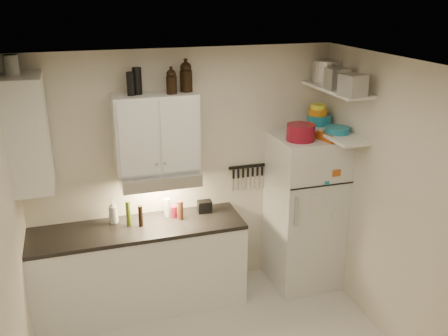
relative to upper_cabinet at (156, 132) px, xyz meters
name	(u,v)px	position (x,y,z in m)	size (l,w,h in m)	color
ceiling	(229,69)	(0.30, -1.33, 0.78)	(3.20, 3.00, 0.02)	silver
back_wall	(184,174)	(0.30, 0.18, -0.53)	(3.20, 0.02, 2.60)	beige
left_wall	(5,272)	(-1.31, -1.33, -0.53)	(0.02, 3.00, 2.60)	beige
right_wall	(405,212)	(1.91, -1.33, -0.53)	(0.02, 3.00, 2.60)	beige
base_cabinet	(140,269)	(-0.25, -0.14, -1.39)	(2.10, 0.60, 0.88)	white
countertop	(138,228)	(-0.25, -0.14, -0.93)	(2.10, 0.62, 0.04)	black
upper_cabinet	(156,132)	(0.00, 0.00, 0.00)	(0.80, 0.33, 0.75)	white
side_cabinet	(28,133)	(-1.14, -0.14, 0.12)	(0.33, 0.55, 1.00)	white
range_hood	(159,177)	(0.00, -0.06, -0.44)	(0.76, 0.46, 0.12)	silver
fridge	(304,212)	(1.55, -0.18, -0.98)	(0.70, 0.68, 1.70)	white
shelf_hi	(337,89)	(1.75, -0.31, 0.38)	(0.30, 0.95, 0.03)	white
shelf_lo	(333,132)	(1.75, -0.31, -0.07)	(0.30, 0.95, 0.03)	white
knife_strip	(247,166)	(1.00, 0.15, -0.51)	(0.42, 0.02, 0.03)	black
dutch_oven	(301,132)	(1.40, -0.28, -0.04)	(0.29, 0.29, 0.17)	maroon
book_stack	(331,136)	(1.69, -0.36, -0.09)	(0.18, 0.23, 0.08)	#C05A18
spice_jar	(320,133)	(1.63, -0.26, -0.08)	(0.06, 0.06, 0.10)	silver
stock_pot	(328,71)	(1.81, -0.01, 0.50)	(0.32, 0.32, 0.23)	silver
tin_a	(337,79)	(1.72, -0.36, 0.49)	(0.20, 0.18, 0.20)	#AAAAAD
tin_b	(353,85)	(1.68, -0.71, 0.49)	(0.20, 0.20, 0.20)	#AAAAAD
bowl_teal	(319,120)	(1.73, -0.03, 0.00)	(0.26, 0.26, 0.10)	teal
bowl_orange	(318,112)	(1.72, -0.02, 0.08)	(0.21, 0.21, 0.06)	orange
bowl_yellow	(318,107)	(1.72, -0.02, 0.14)	(0.16, 0.16, 0.05)	yellow
plates	(337,130)	(1.75, -0.39, -0.02)	(0.25, 0.25, 0.06)	teal
growler_a	(171,81)	(0.16, -0.04, 0.49)	(0.10, 0.10, 0.24)	black
growler_b	(186,76)	(0.31, 0.02, 0.52)	(0.12, 0.12, 0.29)	black
thermos_a	(137,81)	(-0.15, 0.03, 0.50)	(0.09, 0.09, 0.25)	black
thermos_b	(131,84)	(-0.21, -0.01, 0.48)	(0.07, 0.07, 0.22)	black
side_jar	(11,65)	(-1.20, -0.08, 0.71)	(0.12, 0.12, 0.17)	silver
soap_bottle	(113,210)	(-0.46, 0.02, -0.77)	(0.11, 0.11, 0.28)	white
pepper_mill	(180,210)	(0.19, -0.09, -0.81)	(0.06, 0.06, 0.20)	brown
oil_bottle	(128,214)	(-0.32, -0.09, -0.78)	(0.05, 0.05, 0.26)	#5C731C
vinegar_bottle	(141,216)	(-0.21, -0.13, -0.80)	(0.04, 0.04, 0.21)	black
clear_bottle	(167,208)	(0.08, 0.01, -0.81)	(0.06, 0.06, 0.19)	silver
red_jar	(174,212)	(0.14, -0.03, -0.85)	(0.06, 0.06, 0.12)	maroon
caddy	(205,206)	(0.47, 0.00, -0.84)	(0.14, 0.10, 0.12)	black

